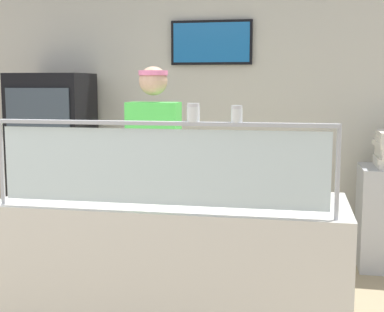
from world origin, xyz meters
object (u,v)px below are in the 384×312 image
(pizza_tray, at_px, (148,192))
(parmesan_shaker, at_px, (193,114))
(pepper_flake_shaker, at_px, (237,115))
(pizza_server, at_px, (142,189))
(drink_fridge, at_px, (53,161))
(worker_figure, at_px, (154,169))

(pizza_tray, relative_size, parmesan_shaker, 4.79)
(pepper_flake_shaker, bearing_deg, parmesan_shaker, 180.00)
(pizza_server, bearing_deg, drink_fridge, 112.21)
(parmesan_shaker, height_order, pepper_flake_shaker, parmesan_shaker)
(parmesan_shaker, height_order, drink_fridge, drink_fridge)
(parmesan_shaker, relative_size, drink_fridge, 0.06)
(pizza_tray, bearing_deg, drink_fridge, 129.48)
(pizza_tray, distance_m, pepper_flake_shaker, 0.89)
(pizza_tray, xyz_separation_m, worker_figure, (-0.13, 0.65, 0.04))
(worker_figure, xyz_separation_m, drink_fridge, (-1.35, 1.15, -0.14))
(worker_figure, bearing_deg, pizza_server, -81.40)
(pepper_flake_shaker, height_order, drink_fridge, drink_fridge)
(pizza_server, bearing_deg, pizza_tray, 16.70)
(pizza_tray, xyz_separation_m, pizza_server, (-0.03, -0.02, 0.02))
(pizza_server, distance_m, drink_fridge, 2.33)
(pepper_flake_shaker, relative_size, worker_figure, 0.05)
(drink_fridge, bearing_deg, pizza_tray, -50.52)
(pepper_flake_shaker, bearing_deg, drink_fridge, 132.99)
(worker_figure, bearing_deg, drink_fridge, 139.67)
(pizza_server, relative_size, worker_figure, 0.16)
(pepper_flake_shaker, xyz_separation_m, worker_figure, (-0.73, 1.08, -0.47))
(parmesan_shaker, distance_m, pepper_flake_shaker, 0.23)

